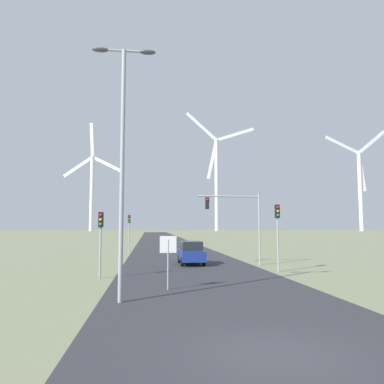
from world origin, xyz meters
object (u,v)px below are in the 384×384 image
(wind_turbine_right, at_px, (360,182))
(traffic_light_post_mid_left, at_px, (129,225))
(stop_sign_near, at_px, (168,252))
(streetlamp, at_px, (123,142))
(traffic_light_mast_overhead, at_px, (237,213))
(car_approaching, at_px, (191,253))
(wind_turbine_center, at_px, (216,174))
(wind_turbine_left, at_px, (92,184))
(traffic_light_post_near_left, at_px, (101,230))
(traffic_light_post_near_right, at_px, (277,223))

(wind_turbine_right, bearing_deg, traffic_light_post_mid_left, -128.10)
(stop_sign_near, bearing_deg, streetlamp, -126.94)
(wind_turbine_right, bearing_deg, traffic_light_mast_overhead, -123.39)
(traffic_light_mast_overhead, height_order, car_approaching, traffic_light_mast_overhead)
(wind_turbine_center, bearing_deg, car_approaching, -100.94)
(wind_turbine_right, bearing_deg, stop_sign_near, -123.17)
(stop_sign_near, relative_size, car_approaching, 0.62)
(traffic_light_post_mid_left, xyz_separation_m, wind_turbine_left, (-30.46, 173.94, 23.52))
(wind_turbine_right, bearing_deg, wind_turbine_center, 166.34)
(streetlamp, relative_size, wind_turbine_right, 0.18)
(traffic_light_mast_overhead, xyz_separation_m, car_approaching, (-3.51, 0.99, -3.13))
(traffic_light_post_near_left, distance_m, traffic_light_post_near_right, 11.57)
(stop_sign_near, relative_size, wind_turbine_center, 0.04)
(wind_turbine_left, bearing_deg, stop_sign_near, -80.44)
(streetlamp, distance_m, traffic_light_post_near_right, 13.58)
(traffic_light_post_near_right, xyz_separation_m, wind_turbine_center, (31.15, 193.54, 30.26))
(traffic_light_post_mid_left, relative_size, wind_turbine_right, 0.07)
(car_approaching, bearing_deg, wind_turbine_right, 55.64)
(stop_sign_near, height_order, car_approaching, stop_sign_near)
(traffic_light_mast_overhead, relative_size, wind_turbine_right, 0.10)
(traffic_light_post_near_left, height_order, traffic_light_post_near_right, traffic_light_post_near_right)
(stop_sign_near, relative_size, wind_turbine_right, 0.04)
(stop_sign_near, bearing_deg, traffic_light_post_mid_left, 97.08)
(stop_sign_near, xyz_separation_m, wind_turbine_left, (-33.68, 199.89, 24.87))
(streetlamp, bearing_deg, wind_turbine_center, 78.59)
(car_approaching, distance_m, wind_turbine_center, 194.48)
(traffic_light_post_near_right, height_order, wind_turbine_right, wind_turbine_right)
(traffic_light_post_near_right, relative_size, traffic_light_post_mid_left, 1.04)
(car_approaching, distance_m, wind_turbine_left, 193.53)
(traffic_light_post_near_right, distance_m, car_approaching, 7.82)
(wind_turbine_center, bearing_deg, traffic_light_post_mid_left, -103.60)
(traffic_light_post_near_right, height_order, wind_turbine_center, wind_turbine_center)
(traffic_light_post_mid_left, bearing_deg, traffic_light_mast_overhead, -59.36)
(traffic_light_post_mid_left, distance_m, wind_turbine_center, 181.36)
(streetlamp, bearing_deg, traffic_light_post_mid_left, 92.33)
(traffic_light_post_mid_left, xyz_separation_m, car_approaching, (5.63, -14.45, -2.23))
(traffic_light_post_mid_left, xyz_separation_m, wind_turbine_right, (121.19, 154.56, 24.82))
(wind_turbine_left, bearing_deg, traffic_light_post_near_left, -81.30)
(traffic_light_mast_overhead, bearing_deg, stop_sign_near, -119.39)
(stop_sign_near, distance_m, traffic_light_mast_overhead, 12.27)
(wind_turbine_left, height_order, wind_turbine_right, wind_turbine_left)
(traffic_light_post_mid_left, distance_m, car_approaching, 15.66)
(traffic_light_mast_overhead, distance_m, wind_turbine_center, 194.31)
(wind_turbine_center, bearing_deg, streetlamp, -101.41)
(traffic_light_post_near_right, xyz_separation_m, traffic_light_mast_overhead, (-1.74, 4.32, 0.78))
(traffic_light_mast_overhead, distance_m, car_approaching, 4.80)
(streetlamp, height_order, traffic_light_mast_overhead, streetlamp)
(car_approaching, relative_size, wind_turbine_center, 0.06)
(car_approaching, height_order, wind_turbine_right, wind_turbine_right)
(wind_turbine_left, bearing_deg, traffic_light_mast_overhead, -78.19)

